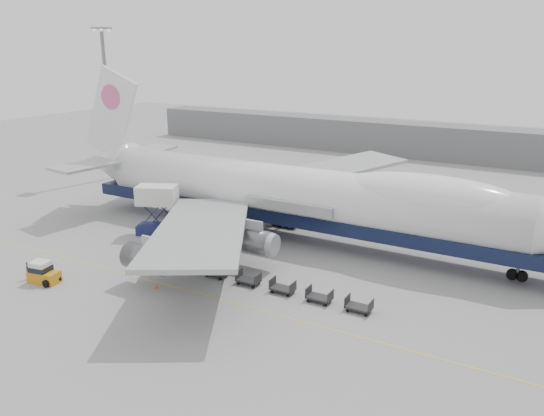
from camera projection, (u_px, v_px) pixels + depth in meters
The scene contains 16 objects.
ground at pixel (240, 273), 54.59m from camera, with size 260.00×260.00×0.00m, color gray.
apron_line at pixel (206, 296), 49.59m from camera, with size 60.00×0.15×0.01m, color gold.
hangar at pixel (373, 136), 116.63m from camera, with size 110.00×8.00×7.00m, color slate.
floodlight_mast at pixel (107, 96), 90.16m from camera, with size 2.40×2.40×25.43m.
airliner at pixel (299, 194), 62.66m from camera, with size 67.00×55.30×19.98m.
catering_truck at pixel (158, 207), 65.16m from camera, with size 5.77×4.95×6.15m.
baggage_tug at pixel (43, 273), 52.18m from camera, with size 3.19×2.07×2.17m.
ground_worker at pixel (29, 271), 52.93m from camera, with size 0.66×0.43×1.80m, color black.
traffic_cone at pixel (156, 286), 51.00m from camera, with size 0.34×0.34×0.51m.
dolly_0 at pixel (159, 258), 57.14m from camera, with size 2.30×1.35×1.30m.
dolly_1 at pixel (187, 264), 55.36m from camera, with size 2.30×1.35×1.30m.
dolly_2 at pixel (216, 272), 53.57m from camera, with size 2.30×1.35×1.30m.
dolly_3 at pixel (248, 279), 51.79m from camera, with size 2.30×1.35×1.30m.
dolly_4 at pixel (283, 288), 50.01m from camera, with size 2.30×1.35×1.30m.
dolly_5 at pixel (319, 297), 48.22m from camera, with size 2.30×1.35×1.30m.
dolly_6 at pixel (359, 306), 46.44m from camera, with size 2.30×1.35×1.30m.
Camera 1 is at (27.50, -42.22, 22.29)m, focal length 35.00 mm.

